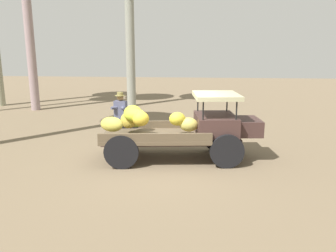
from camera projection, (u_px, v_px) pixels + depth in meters
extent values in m
plane|color=#76644B|center=(168.00, 161.00, 9.44)|extent=(60.00, 60.00, 0.00)
cube|color=#412B28|center=(171.00, 142.00, 9.55)|extent=(4.02, 0.91, 0.16)
cylinder|color=black|center=(217.00, 136.00, 10.37)|extent=(0.93, 0.25, 0.92)
cylinder|color=black|center=(227.00, 151.00, 8.81)|extent=(0.93, 0.25, 0.92)
cylinder|color=black|center=(127.00, 137.00, 10.31)|extent=(0.93, 0.25, 0.92)
cylinder|color=black|center=(121.00, 152.00, 8.75)|extent=(0.93, 0.25, 0.92)
cube|color=brown|center=(156.00, 136.00, 9.50)|extent=(3.18, 2.06, 0.10)
cube|color=brown|center=(156.00, 124.00, 10.24)|extent=(2.99, 0.44, 0.22)
cube|color=brown|center=(155.00, 138.00, 8.68)|extent=(2.99, 0.44, 0.22)
cube|color=#412B28|center=(215.00, 124.00, 9.46)|extent=(1.27, 1.64, 0.55)
cube|color=#412B28|center=(247.00, 126.00, 9.49)|extent=(0.82, 1.14, 0.44)
cylinder|color=black|center=(227.00, 102.00, 9.98)|extent=(0.04, 0.04, 0.55)
cylinder|color=black|center=(237.00, 109.00, 8.72)|extent=(0.04, 0.04, 0.55)
cylinder|color=black|center=(198.00, 102.00, 9.96)|extent=(0.04, 0.04, 0.55)
cylinder|color=black|center=(203.00, 109.00, 8.70)|extent=(0.04, 0.04, 0.55)
cube|color=#B5B087|center=(216.00, 96.00, 9.28)|extent=(1.39, 1.65, 0.12)
ellipsoid|color=yellow|center=(133.00, 113.00, 9.56)|extent=(0.57, 0.49, 0.47)
ellipsoid|color=#B0C63C|center=(137.00, 120.00, 9.71)|extent=(0.59, 0.57, 0.43)
ellipsoid|color=gold|center=(177.00, 119.00, 9.19)|extent=(0.49, 0.49, 0.44)
ellipsoid|color=gold|center=(129.00, 120.00, 9.42)|extent=(0.71, 0.70, 0.57)
ellipsoid|color=gold|center=(112.00, 124.00, 8.95)|extent=(0.78, 0.66, 0.51)
ellipsoid|color=yellow|center=(141.00, 119.00, 8.98)|extent=(0.53, 0.56, 0.47)
ellipsoid|color=#C9BA54|center=(189.00, 125.00, 9.18)|extent=(0.58, 0.47, 0.41)
ellipsoid|color=gold|center=(135.00, 115.00, 9.12)|extent=(0.75, 0.60, 0.48)
cylinder|color=#C1AD9A|center=(125.00, 131.00, 11.10)|extent=(0.15, 0.15, 0.86)
cylinder|color=#C1AD9A|center=(118.00, 131.00, 11.15)|extent=(0.15, 0.15, 0.86)
cube|color=#535673|center=(121.00, 110.00, 10.96)|extent=(0.42, 0.28, 0.60)
cylinder|color=#535673|center=(122.00, 108.00, 10.82)|extent=(0.30, 0.39, 0.10)
cylinder|color=#535673|center=(117.00, 107.00, 10.86)|extent=(0.35, 0.36, 0.10)
sphere|color=olive|center=(120.00, 97.00, 10.87)|extent=(0.22, 0.22, 0.22)
cylinder|color=olive|center=(120.00, 95.00, 10.85)|extent=(0.34, 0.34, 0.02)
cylinder|color=olive|center=(120.00, 94.00, 10.84)|extent=(0.20, 0.20, 0.10)
cylinder|color=gray|center=(130.00, 40.00, 18.07)|extent=(0.49, 0.49, 7.28)
cylinder|color=gray|center=(28.00, 19.00, 16.57)|extent=(0.45, 0.45, 9.26)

